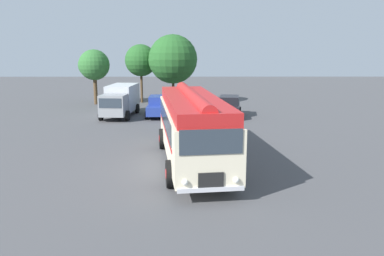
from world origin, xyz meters
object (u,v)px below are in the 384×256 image
(vintage_bus, at_px, (192,124))
(car_near_left, at_px, (159,106))
(car_mid_left, at_px, (191,106))
(box_van, at_px, (121,99))
(car_mid_right, at_px, (229,106))

(vintage_bus, xyz_separation_m, car_near_left, (-2.65, 12.91, -1.05))
(car_near_left, relative_size, car_mid_left, 1.00)
(car_mid_left, xyz_separation_m, box_van, (-5.79, -0.05, 0.52))
(vintage_bus, xyz_separation_m, box_van, (-5.78, 13.13, -0.53))
(car_near_left, bearing_deg, box_van, 175.99)
(car_mid_left, height_order, car_mid_right, same)
(vintage_bus, bearing_deg, box_van, 113.75)
(car_mid_left, bearing_deg, car_near_left, -174.27)
(vintage_bus, bearing_deg, car_mid_left, 89.94)
(car_near_left, xyz_separation_m, box_van, (-3.13, 0.22, 0.52))
(car_near_left, height_order, box_van, box_van)
(vintage_bus, distance_m, box_van, 14.35)
(car_near_left, distance_m, box_van, 3.18)
(box_van, bearing_deg, vintage_bus, -66.25)
(car_mid_right, xyz_separation_m, box_van, (-8.85, 0.28, 0.52))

